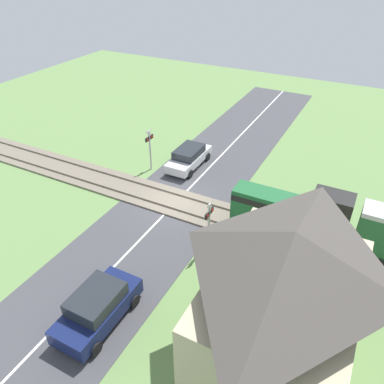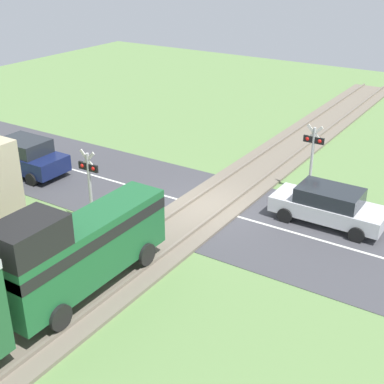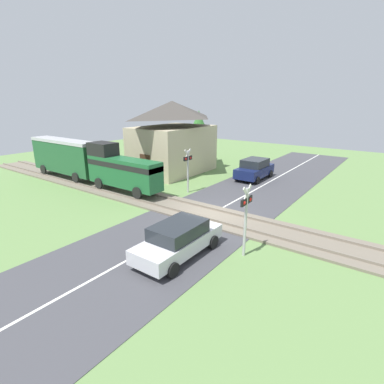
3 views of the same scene
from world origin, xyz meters
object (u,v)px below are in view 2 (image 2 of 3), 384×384
crossing_signal_west_approach (313,150)px  pedestrian_by_station (8,269)px  crossing_signal_east_approach (89,179)px  car_near_crossing (329,205)px  car_far_side (25,156)px

crossing_signal_west_approach → pedestrian_by_station: crossing_signal_west_approach is taller
crossing_signal_west_approach → crossing_signal_east_approach: (5.82, 7.31, 0.00)m
car_near_crossing → pedestrian_by_station: pedestrian_by_station is taller
car_near_crossing → car_far_side: 13.95m
car_far_side → crossing_signal_east_approach: crossing_signal_east_approach is taller
car_far_side → pedestrian_by_station: (-6.87, 6.73, -0.10)m
car_near_crossing → car_far_side: (13.64, 2.88, 0.09)m
crossing_signal_west_approach → pedestrian_by_station: (5.15, 11.82, -1.22)m
crossing_signal_east_approach → car_near_crossing: bearing=-145.6°
car_far_side → pedestrian_by_station: size_ratio=2.45×
pedestrian_by_station → car_far_side: bearing=-44.4°
crossing_signal_west_approach → crossing_signal_east_approach: size_ratio=1.00×
crossing_signal_west_approach → crossing_signal_east_approach: 9.35m
crossing_signal_west_approach → pedestrian_by_station: 12.96m
crossing_signal_east_approach → pedestrian_by_station: 4.73m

